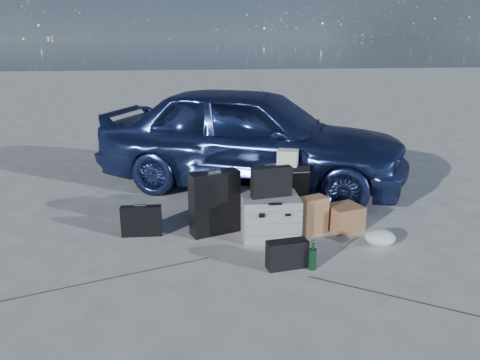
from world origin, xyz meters
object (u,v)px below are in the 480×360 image
at_px(briefcase, 141,221).
at_px(suitcase_right, 286,189).
at_px(pelican_case, 270,215).
at_px(duffel_bag, 222,203).
at_px(car, 251,137).
at_px(green_bottle, 313,256).
at_px(suitcase_left, 215,203).
at_px(cardboard_box, 344,217).

distance_m(briefcase, suitcase_right, 1.83).
height_order(pelican_case, duffel_bag, pelican_case).
relative_size(car, pelican_case, 7.04).
relative_size(suitcase_right, green_bottle, 2.21).
bearing_deg(duffel_bag, briefcase, -134.58).
bearing_deg(duffel_bag, suitcase_left, -84.29).
relative_size(briefcase, green_bottle, 1.56).
distance_m(car, briefcase, 2.31).
xyz_separation_m(car, briefcase, (-1.50, -1.66, -0.58)).
bearing_deg(cardboard_box, car, 114.67).
xyz_separation_m(suitcase_left, duffel_bag, (0.12, 0.46, -0.17)).
bearing_deg(car, pelican_case, -157.70).
bearing_deg(cardboard_box, suitcase_left, 176.84).
distance_m(car, pelican_case, 1.90).
distance_m(pelican_case, cardboard_box, 0.89).
height_order(duffel_bag, cardboard_box, duffel_bag).
bearing_deg(green_bottle, suitcase_right, 86.47).
height_order(suitcase_left, cardboard_box, suitcase_left).
bearing_deg(pelican_case, green_bottle, -71.97).
height_order(pelican_case, cardboard_box, pelican_case).
distance_m(suitcase_right, duffel_bag, 0.83).
relative_size(suitcase_right, cardboard_box, 1.69).
xyz_separation_m(suitcase_right, green_bottle, (-0.09, -1.51, -0.17)).
bearing_deg(green_bottle, duffel_bag, 116.18).
bearing_deg(pelican_case, briefcase, 175.99).
distance_m(car, green_bottle, 2.77).
height_order(briefcase, cardboard_box, briefcase).
xyz_separation_m(briefcase, duffel_bag, (0.95, 0.43, 0.02)).
xyz_separation_m(car, green_bottle, (0.17, -2.70, -0.61)).
bearing_deg(suitcase_left, car, 48.58).
xyz_separation_m(suitcase_left, cardboard_box, (1.49, -0.08, -0.22)).
xyz_separation_m(cardboard_box, green_bottle, (-0.65, -0.93, 0.00)).
xyz_separation_m(car, suitcase_right, (0.26, -1.19, -0.44)).
height_order(car, suitcase_left, car).
xyz_separation_m(duffel_bag, cardboard_box, (1.37, -0.54, -0.05)).
height_order(briefcase, suitcase_left, suitcase_left).
bearing_deg(duffel_bag, cardboard_box, -0.48).
height_order(car, duffel_bag, car).
bearing_deg(suitcase_left, green_bottle, -69.55).
distance_m(suitcase_left, green_bottle, 1.34).
distance_m(suitcase_right, cardboard_box, 0.82).
xyz_separation_m(pelican_case, green_bottle, (0.24, -0.88, -0.09)).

